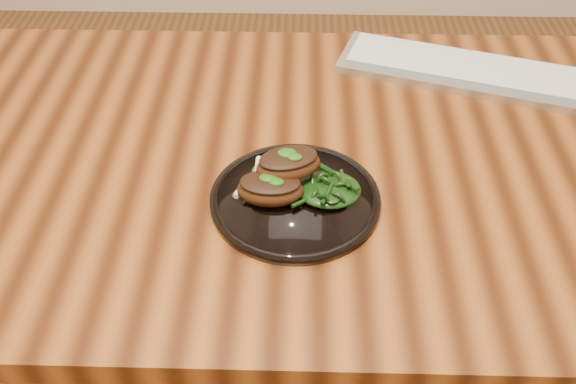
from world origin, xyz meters
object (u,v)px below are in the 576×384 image
(lamb_chop_front, at_px, (270,188))
(keyboard, at_px, (468,71))
(plate, at_px, (295,199))
(greens_heap, at_px, (329,186))
(desk, at_px, (316,191))

(lamb_chop_front, relative_size, keyboard, 0.21)
(plate, distance_m, greens_heap, 0.05)
(greens_heap, bearing_deg, keyboard, 52.96)
(keyboard, bearing_deg, plate, -131.38)
(plate, xyz_separation_m, greens_heap, (0.05, 0.00, 0.02))
(lamb_chop_front, distance_m, keyboard, 0.51)
(plate, height_order, greens_heap, greens_heap)
(plate, height_order, lamb_chop_front, lamb_chop_front)
(desk, distance_m, greens_heap, 0.16)
(plate, relative_size, lamb_chop_front, 2.42)
(plate, xyz_separation_m, keyboard, (0.32, 0.36, 0.00))
(desk, relative_size, lamb_chop_front, 15.65)
(keyboard, bearing_deg, lamb_chop_front, -133.78)
(desk, relative_size, keyboard, 3.22)
(plate, relative_size, keyboard, 0.50)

